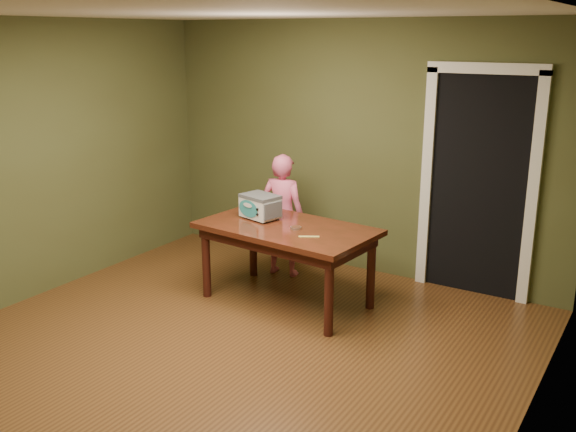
{
  "coord_description": "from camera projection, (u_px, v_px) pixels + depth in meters",
  "views": [
    {
      "loc": [
        2.88,
        -3.47,
        2.45
      ],
      "look_at": [
        0.11,
        1.0,
        0.95
      ],
      "focal_mm": 40.0,
      "sensor_mm": 36.0,
      "label": 1
    }
  ],
  "objects": [
    {
      "name": "dining_table",
      "position": [
        287.0,
        236.0,
        5.9
      ],
      "size": [
        1.67,
        1.04,
        0.75
      ],
      "rotation": [
        0.0,
        0.0,
        -0.09
      ],
      "color": "#36180C",
      "rests_on": "floor"
    },
    {
      "name": "floor",
      "position": [
        208.0,
        362.0,
        4.97
      ],
      "size": [
        5.0,
        5.0,
        0.0
      ],
      "primitive_type": "plane",
      "color": "brown",
      "rests_on": "ground"
    },
    {
      "name": "doorway",
      "position": [
        487.0,
        181.0,
        6.29
      ],
      "size": [
        1.1,
        0.66,
        2.25
      ],
      "color": "black",
      "rests_on": "ground"
    },
    {
      "name": "child",
      "position": [
        283.0,
        215.0,
        6.63
      ],
      "size": [
        0.5,
        0.36,
        1.28
      ],
      "primitive_type": "imported",
      "rotation": [
        0.0,
        0.0,
        3.27
      ],
      "color": "#DB5A81",
      "rests_on": "floor"
    },
    {
      "name": "spatula",
      "position": [
        309.0,
        237.0,
        5.55
      ],
      "size": [
        0.17,
        0.11,
        0.01
      ],
      "primitive_type": "cube",
      "rotation": [
        0.0,
        0.0,
        0.53
      ],
      "color": "#E4D863",
      "rests_on": "dining_table"
    },
    {
      "name": "baking_pan",
      "position": [
        296.0,
        228.0,
        5.78
      ],
      "size": [
        0.1,
        0.1,
        0.02
      ],
      "color": "silver",
      "rests_on": "dining_table"
    },
    {
      "name": "toy_oven",
      "position": [
        260.0,
        206.0,
        6.08
      ],
      "size": [
        0.42,
        0.33,
        0.23
      ],
      "rotation": [
        0.0,
        0.0,
        -0.25
      ],
      "color": "#4C4F54",
      "rests_on": "dining_table"
    },
    {
      "name": "room_shell",
      "position": [
        200.0,
        143.0,
        4.5
      ],
      "size": [
        4.52,
        5.02,
        2.61
      ],
      "color": "#484F2A",
      "rests_on": "ground"
    }
  ]
}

